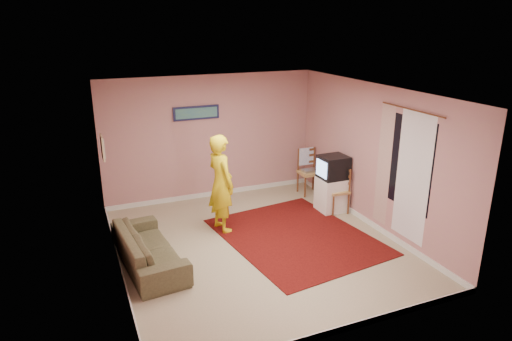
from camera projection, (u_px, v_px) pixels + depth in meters
name	position (u px, v px, depth m)	size (l,w,h in m)	color
ground	(257.00, 245.00, 7.73)	(5.00, 5.00, 0.00)	tan
wall_back	(211.00, 138.00, 9.51)	(4.50, 0.02, 2.60)	#AA796F
wall_front	(344.00, 238.00, 5.13)	(4.50, 0.02, 2.60)	#AA796F
wall_left	(112.00, 192.00, 6.49)	(0.02, 5.00, 2.60)	#AA796F
wall_right	(373.00, 157.00, 8.14)	(0.02, 5.00, 2.60)	#AA796F
ceiling	(258.00, 92.00, 6.91)	(4.50, 5.00, 0.02)	white
baseboard_back	(213.00, 194.00, 9.89)	(4.50, 0.02, 0.10)	silver
baseboard_front	(337.00, 330.00, 5.53)	(4.50, 0.02, 0.10)	silver
baseboard_left	(121.00, 269.00, 6.89)	(0.02, 5.00, 0.10)	silver
baseboard_right	(368.00, 221.00, 8.53)	(0.02, 5.00, 0.10)	silver
window	(408.00, 163.00, 7.30)	(0.01, 1.10, 1.50)	black
curtain_sheer	(412.00, 178.00, 7.23)	(0.01, 0.75, 2.10)	silver
curtain_floral	(384.00, 166.00, 7.84)	(0.01, 0.35, 2.10)	beige
curtain_rod	(412.00, 110.00, 7.02)	(0.02, 0.02, 1.40)	brown
picture_back	(196.00, 113.00, 9.20)	(0.95, 0.04, 0.28)	#16183C
picture_left	(103.00, 147.00, 7.83)	(0.04, 0.38, 0.42)	beige
area_rug	(296.00, 236.00, 8.03)	(2.29, 2.86, 0.02)	#330507
tv_cabinet	(332.00, 194.00, 9.05)	(0.54, 0.49, 0.68)	white
crt_tv	(333.00, 167.00, 8.87)	(0.53, 0.47, 0.45)	black
chair_a	(310.00, 167.00, 9.86)	(0.46, 0.44, 0.54)	tan
dvd_player	(310.00, 170.00, 9.89)	(0.31, 0.22, 0.05)	#A5A5AA
blue_throw	(306.00, 156.00, 9.97)	(0.36, 0.04, 0.37)	#7D98CD
chair_b	(337.00, 185.00, 8.91)	(0.41, 0.43, 0.50)	tan
game_console	(337.00, 188.00, 8.93)	(0.21, 0.15, 0.04)	white
sofa	(148.00, 248.00, 7.05)	(1.92, 0.75, 0.56)	brown
person	(221.00, 183.00, 8.05)	(0.65, 0.42, 1.78)	yellow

